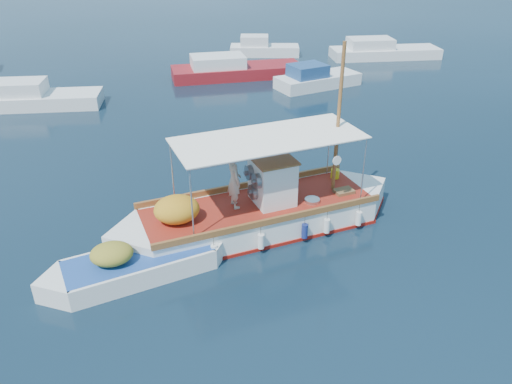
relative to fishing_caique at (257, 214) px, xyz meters
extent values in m
plane|color=black|center=(0.82, -0.55, -0.58)|extent=(160.00, 160.00, 0.00)
cube|color=white|center=(0.06, 0.01, -0.21)|extent=(8.43, 3.98, 1.19)
cube|color=white|center=(-3.93, -0.65, -0.21)|extent=(2.67, 2.67, 1.19)
cube|color=white|center=(4.06, 0.67, -0.21)|extent=(2.67, 2.67, 1.19)
cube|color=maroon|center=(0.06, 0.01, -0.56)|extent=(8.55, 4.08, 0.19)
cube|color=maroon|center=(0.06, 0.01, 0.37)|extent=(8.40, 3.76, 0.06)
cube|color=brown|center=(-0.16, 1.35, 0.50)|extent=(8.12, 1.44, 0.22)
cube|color=brown|center=(0.28, -1.33, 0.50)|extent=(8.12, 1.44, 0.22)
cube|color=white|center=(0.60, 0.10, 1.20)|extent=(1.51, 1.60, 1.62)
cube|color=brown|center=(0.60, 0.10, 2.04)|extent=(1.63, 1.72, 0.06)
cylinder|color=slate|center=(-0.04, -0.36, 1.52)|extent=(0.32, 0.57, 0.54)
cylinder|color=slate|center=(-0.15, 0.32, 1.52)|extent=(0.32, 0.57, 0.54)
cylinder|color=slate|center=(-0.10, -0.02, 0.93)|extent=(0.32, 0.57, 0.54)
cylinder|color=brown|center=(3.05, 0.50, 3.09)|extent=(0.15, 0.15, 5.40)
cylinder|color=brown|center=(2.19, 0.36, 2.66)|extent=(1.93, 0.40, 0.09)
cylinder|color=silver|center=(-2.79, 0.74, 1.60)|extent=(0.05, 0.05, 2.43)
cylinder|color=silver|center=(-2.41, -1.60, 1.60)|extent=(0.05, 0.05, 2.43)
cylinder|color=silver|center=(3.28, 1.74, 1.60)|extent=(0.05, 0.05, 2.43)
cylinder|color=silver|center=(3.67, -0.60, 1.60)|extent=(0.05, 0.05, 2.43)
cube|color=white|center=(0.44, 0.07, 2.84)|extent=(6.71, 3.59, 0.04)
ellipsoid|color=orange|center=(-2.81, -0.46, 0.84)|extent=(1.70, 1.51, 0.91)
cube|color=gold|center=(1.35, 0.82, 0.60)|extent=(0.30, 0.24, 0.43)
cylinder|color=gold|center=(3.46, 1.33, 0.57)|extent=(0.37, 0.37, 0.37)
cube|color=brown|center=(3.33, 0.11, 0.45)|extent=(0.77, 0.59, 0.13)
cylinder|color=#B2B2B2|center=(1.97, -0.28, 0.45)|extent=(0.62, 0.62, 0.13)
cylinder|color=white|center=(2.59, -0.72, 2.15)|extent=(0.32, 0.08, 0.32)
cylinder|color=white|center=(-1.82, -1.83, -0.10)|extent=(0.25, 0.25, 0.52)
cylinder|color=navy|center=(1.37, -1.31, -0.10)|extent=(0.25, 0.25, 0.52)
cylinder|color=white|center=(3.51, -0.96, -0.10)|extent=(0.25, 0.25, 0.52)
imported|color=#B0A491|center=(-0.76, 0.08, 1.40)|extent=(0.59, 0.80, 2.01)
cube|color=white|center=(-4.17, -1.74, -0.34)|extent=(4.78, 2.78, 0.88)
cube|color=white|center=(-6.35, -2.28, -0.34)|extent=(1.70, 1.70, 0.88)
cube|color=white|center=(-1.99, -1.21, -0.34)|extent=(1.70, 1.70, 0.88)
cube|color=#1F4691|center=(-4.17, -1.74, 0.08)|extent=(4.73, 2.59, 0.05)
ellipsoid|color=olive|center=(-4.92, -1.93, 0.42)|extent=(1.50, 1.33, 0.64)
cube|color=silver|center=(-9.40, 16.25, -0.28)|extent=(7.23, 3.24, 1.00)
cube|color=silver|center=(-10.44, 16.38, 0.62)|extent=(3.02, 2.37, 0.80)
cube|color=maroon|center=(3.36, 19.97, -0.28)|extent=(9.24, 2.84, 1.00)
cube|color=silver|center=(1.98, 19.98, 0.62)|extent=(3.70, 2.40, 0.80)
cube|color=silver|center=(8.15, 16.35, -0.28)|extent=(6.08, 3.61, 1.00)
cube|color=navy|center=(7.32, 16.13, 0.62)|extent=(2.69, 2.40, 0.80)
cube|color=silver|center=(16.29, 22.92, -0.28)|extent=(9.00, 3.53, 1.00)
cube|color=silver|center=(14.98, 23.06, 0.62)|extent=(3.72, 2.57, 0.80)
cube|color=silver|center=(6.92, 26.05, -0.28)|extent=(5.97, 3.32, 1.00)
cube|color=silver|center=(6.10, 26.26, 0.62)|extent=(2.61, 2.20, 0.80)
camera|label=1|loc=(-3.55, -14.85, 9.12)|focal=35.00mm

